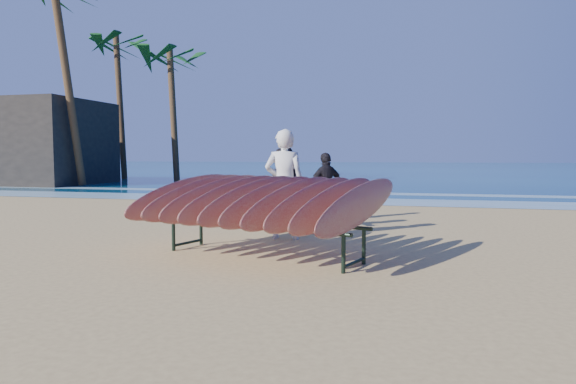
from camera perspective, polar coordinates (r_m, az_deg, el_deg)
name	(u,v)px	position (r m, az deg, el deg)	size (l,w,h in m)	color
ground	(274,265)	(7.16, -1.62, -8.06)	(120.00, 120.00, 0.00)	tan
ocean	(404,168)	(61.77, 12.72, 2.64)	(160.00, 160.00, 0.00)	navy
foam_near	(359,201)	(16.90, 7.85, -1.01)	(160.00, 160.00, 0.00)	white
foam_far	(369,193)	(20.37, 8.99, -0.15)	(160.00, 160.00, 0.00)	white
surfboard_rack	(262,201)	(7.56, -2.88, -0.98)	(3.78, 3.38, 1.31)	black
person_white	(284,184)	(9.17, -0.39, 0.84)	(0.72, 0.47, 1.97)	silver
person_dark_a	(287,189)	(10.08, -0.15, 0.29)	(0.81, 0.63, 1.67)	black
person_dark_b	(326,187)	(11.79, 4.28, 0.59)	(0.92, 0.38, 1.57)	black
building	(10,143)	(31.05, -28.46, 4.81)	(9.67, 5.37, 4.30)	#2D2823
palm_mid	(172,61)	(30.88, -12.72, 13.99)	(5.20, 5.20, 7.72)	brown
palm_right	(119,47)	(34.23, -18.28, 15.01)	(5.20, 5.20, 8.99)	brown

